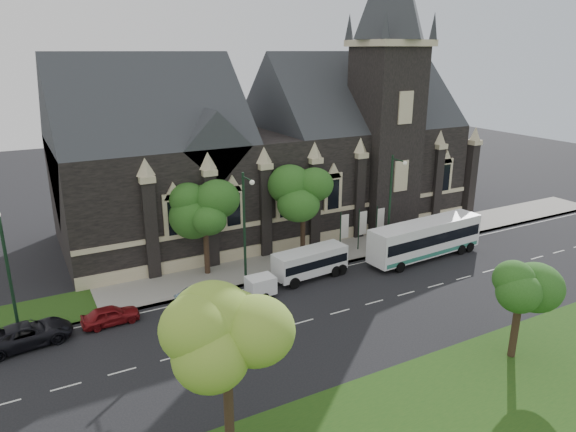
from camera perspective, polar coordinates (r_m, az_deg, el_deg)
ground at (r=37.30m, az=5.74°, el=-10.43°), size 160.00×160.00×0.00m
sidewalk at (r=44.64m, az=-1.09°, el=-5.31°), size 80.00×5.00×0.15m
museum at (r=52.51m, az=-0.84°, el=7.45°), size 40.00×17.70×29.90m
tree_park_near at (r=22.51m, az=-6.55°, el=-12.05°), size 4.42×4.42×8.56m
tree_park_east at (r=33.22m, az=24.23°, el=-6.84°), size 3.40×3.40×6.28m
tree_walk_right at (r=45.23m, az=1.78°, el=2.70°), size 4.08×4.08×7.80m
tree_walk_left at (r=41.62m, az=-9.01°, el=1.02°), size 3.91×3.91×7.64m
street_lamp_near at (r=46.34m, az=11.32°, el=1.82°), size 0.36×1.88×9.00m
street_lamp_mid at (r=39.21m, az=-4.71°, el=-0.82°), size 0.36×1.88×9.00m
street_lamp_far at (r=36.34m, az=-28.52°, el=-4.55°), size 0.36×1.88×9.00m
banner_flag_left at (r=46.44m, az=6.08°, el=-1.43°), size 0.90×0.10×4.00m
banner_flag_center at (r=47.55m, az=8.08°, el=-1.04°), size 0.90×0.10×4.00m
banner_flag_right at (r=48.72m, az=9.98°, el=-0.68°), size 0.90×0.10×4.00m
tour_coach at (r=47.08m, az=14.87°, el=-2.39°), size 11.59×3.27×3.34m
shuttle_bus at (r=41.79m, az=2.48°, el=-5.00°), size 6.41×2.74×2.41m
box_trailer at (r=38.95m, az=-3.02°, el=-7.61°), size 2.95×1.73×1.57m
sedan at (r=38.23m, az=-8.95°, el=-8.61°), size 4.53×1.96×1.45m
car_far_red at (r=37.29m, az=-18.93°, el=-10.27°), size 3.83×1.65×1.29m
car_far_black at (r=36.83m, az=-26.70°, el=-11.51°), size 5.50×3.04×1.46m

